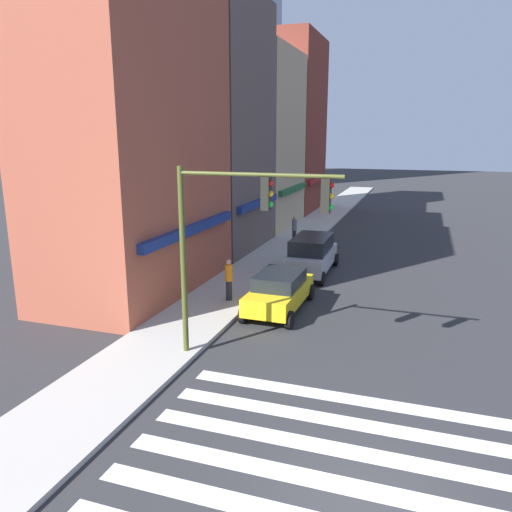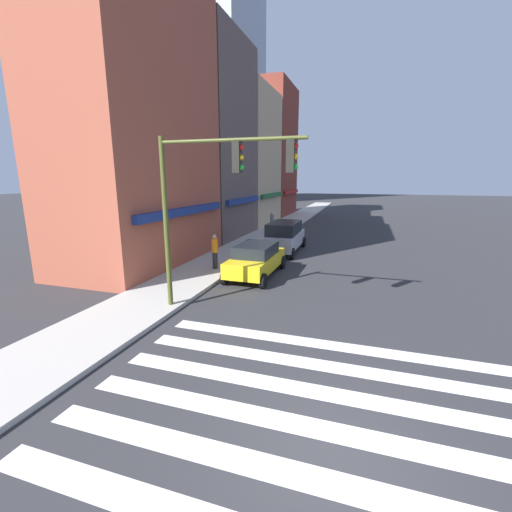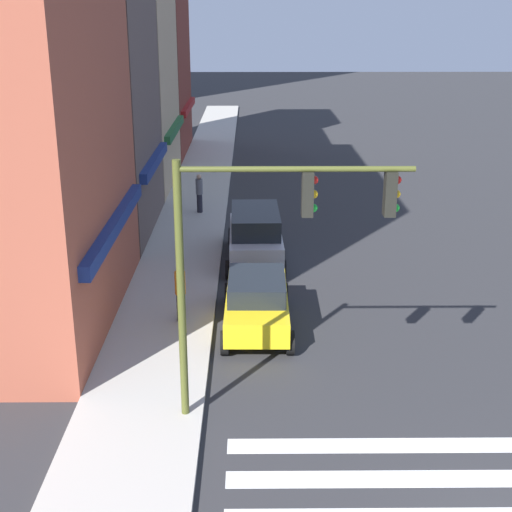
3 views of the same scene
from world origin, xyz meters
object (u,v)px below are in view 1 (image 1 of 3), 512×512
(pedestrian_grey_coat, at_px, (294,229))
(pedestrian_orange_vest, at_px, (229,279))
(suv_silver, at_px, (311,254))
(traffic_signal, at_px, (238,224))
(sedan_yellow, at_px, (279,291))

(pedestrian_grey_coat, bearing_deg, pedestrian_orange_vest, -29.56)
(pedestrian_orange_vest, bearing_deg, suv_silver, 5.27)
(suv_silver, bearing_deg, pedestrian_grey_coat, 20.97)
(pedestrian_orange_vest, relative_size, pedestrian_grey_coat, 1.00)
(pedestrian_orange_vest, xyz_separation_m, pedestrian_grey_coat, (11.97, 0.24, 0.00))
(traffic_signal, relative_size, sedan_yellow, 1.38)
(traffic_signal, bearing_deg, suv_silver, 0.71)
(suv_silver, relative_size, pedestrian_orange_vest, 2.67)
(pedestrian_orange_vest, bearing_deg, pedestrian_grey_coat, 27.83)
(pedestrian_orange_vest, height_order, pedestrian_grey_coat, same)
(suv_silver, distance_m, pedestrian_orange_vest, 6.20)
(traffic_signal, height_order, sedan_yellow, traffic_signal)
(suv_silver, bearing_deg, pedestrian_orange_vest, 157.56)
(sedan_yellow, bearing_deg, pedestrian_orange_vest, 86.85)
(traffic_signal, bearing_deg, pedestrian_orange_vest, 24.85)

